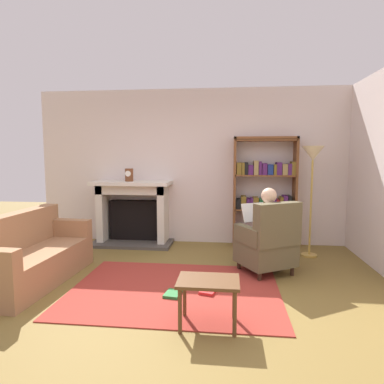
{
  "coord_description": "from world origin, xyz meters",
  "views": [
    {
      "loc": [
        0.62,
        -3.41,
        1.57
      ],
      "look_at": [
        0.1,
        1.2,
        1.05
      ],
      "focal_mm": 31.53,
      "sensor_mm": 36.0,
      "label": 1
    }
  ],
  "objects": [
    {
      "name": "back_wall",
      "position": [
        0.0,
        2.55,
        1.35
      ],
      "size": [
        5.6,
        0.1,
        2.7
      ],
      "primitive_type": "cube",
      "color": "silver",
      "rests_on": "ground"
    },
    {
      "name": "side_table",
      "position": [
        0.44,
        -0.48,
        0.37
      ],
      "size": [
        0.56,
        0.39,
        0.44
      ],
      "color": "brown",
      "rests_on": "ground"
    },
    {
      "name": "bookshelf",
      "position": [
        1.2,
        2.33,
        0.89
      ],
      "size": [
        1.04,
        0.32,
        1.86
      ],
      "color": "brown",
      "rests_on": "ground"
    },
    {
      "name": "area_rug",
      "position": [
        0.0,
        0.3,
        0.01
      ],
      "size": [
        2.4,
        1.8,
        0.01
      ],
      "primitive_type": "cube",
      "color": "maroon",
      "rests_on": "ground"
    },
    {
      "name": "mantel_clock",
      "position": [
        -1.1,
        2.2,
        1.22
      ],
      "size": [
        0.14,
        0.14,
        0.22
      ],
      "color": "brown",
      "rests_on": "fireplace"
    },
    {
      "name": "scattered_books",
      "position": [
        0.2,
        0.19,
        0.03
      ],
      "size": [
        0.59,
        0.37,
        0.03
      ],
      "color": "red",
      "rests_on": "area_rug"
    },
    {
      "name": "armchair_reading",
      "position": [
        1.13,
        0.97,
        0.42
      ],
      "size": [
        0.87,
        0.86,
        0.97
      ],
      "rotation": [
        0.0,
        0.0,
        3.68
      ],
      "color": "#331E14",
      "rests_on": "ground"
    },
    {
      "name": "ground",
      "position": [
        0.0,
        0.0,
        0.0
      ],
      "size": [
        14.0,
        14.0,
        0.0
      ],
      "primitive_type": "plane",
      "color": "brown"
    },
    {
      "name": "seated_reader",
      "position": [
        1.07,
        1.07,
        0.62
      ],
      "size": [
        0.54,
        0.59,
        1.14
      ],
      "rotation": [
        0.0,
        0.0,
        3.68
      ],
      "color": "silver",
      "rests_on": "ground"
    },
    {
      "name": "sofa_floral",
      "position": [
        -1.81,
        0.36,
        0.32
      ],
      "size": [
        0.8,
        1.73,
        0.85
      ],
      "rotation": [
        0.0,
        0.0,
        1.52
      ],
      "color": "#9F704C",
      "rests_on": "ground"
    },
    {
      "name": "floor_lamp",
      "position": [
        1.86,
        1.84,
        1.44
      ],
      "size": [
        0.32,
        0.32,
        1.69
      ],
      "color": "#B7933F",
      "rests_on": "ground"
    },
    {
      "name": "fireplace",
      "position": [
        -1.07,
        2.3,
        0.59
      ],
      "size": [
        1.39,
        0.64,
        1.11
      ],
      "color": "#4C4742",
      "rests_on": "ground"
    }
  ]
}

